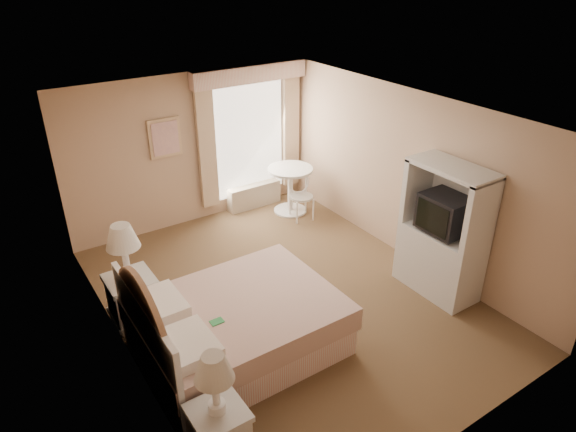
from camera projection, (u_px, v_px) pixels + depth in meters
room at (286, 214)px, 6.31m from camera, size 4.21×5.51×2.51m
window at (251, 135)px, 8.74m from camera, size 2.05×0.22×2.51m
framed_art at (165, 138)px, 7.95m from camera, size 0.52×0.04×0.62m
bed at (230, 327)px, 5.77m from camera, size 2.19×1.72×1.53m
nightstand_near at (218, 420)px, 4.54m from camera, size 0.48×0.48×1.17m
nightstand_far at (131, 287)px, 6.22m from camera, size 0.55×0.55×1.33m
round_table at (290, 183)px, 8.90m from camera, size 0.78×0.78×0.82m
cafe_chair at (300, 192)px, 8.74m from camera, size 0.46×0.46×0.82m
armoire at (442, 241)px, 6.72m from camera, size 0.54×1.09×1.81m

